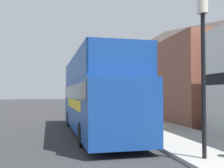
% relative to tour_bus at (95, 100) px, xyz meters
% --- Properties ---
extents(ground_plane, '(144.00, 144.00, 0.00)m').
position_rel_tour_bus_xyz_m(ground_plane, '(-3.65, 9.86, -1.75)').
color(ground_plane, '#333335').
extents(sidewalk, '(3.69, 108.00, 0.14)m').
position_rel_tour_bus_xyz_m(sidewalk, '(3.60, 6.86, -1.68)').
color(sidewalk, '#ADAAA3').
rests_on(sidewalk, ground_plane).
extents(brick_terrace_rear, '(6.00, 21.57, 8.31)m').
position_rel_tour_bus_xyz_m(brick_terrace_rear, '(8.45, 10.50, 2.40)').
color(brick_terrace_rear, '#935642').
rests_on(brick_terrace_rear, ground_plane).
extents(tour_bus, '(2.95, 11.42, 3.99)m').
position_rel_tour_bus_xyz_m(tour_bus, '(0.00, 0.00, 0.00)').
color(tour_bus, '#19479E').
rests_on(tour_bus, ground_plane).
extents(parked_car_ahead_of_bus, '(1.95, 4.52, 1.48)m').
position_rel_tour_bus_xyz_m(parked_car_ahead_of_bus, '(0.63, 9.40, -1.05)').
color(parked_car_ahead_of_bus, silver).
rests_on(parked_car_ahead_of_bus, ground_plane).
extents(lamp_post_nearest, '(0.35, 0.35, 5.13)m').
position_rel_tour_bus_xyz_m(lamp_post_nearest, '(2.44, -6.65, 1.89)').
color(lamp_post_nearest, black).
rests_on(lamp_post_nearest, sidewalk).
extents(lamp_post_second, '(0.35, 0.35, 4.56)m').
position_rel_tour_bus_xyz_m(lamp_post_second, '(2.30, 2.68, 1.54)').
color(lamp_post_second, black).
rests_on(lamp_post_second, sidewalk).
extents(lamp_post_third, '(0.35, 0.35, 4.49)m').
position_rel_tour_bus_xyz_m(lamp_post_third, '(2.13, 12.00, 1.50)').
color(lamp_post_third, black).
rests_on(lamp_post_third, sidewalk).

